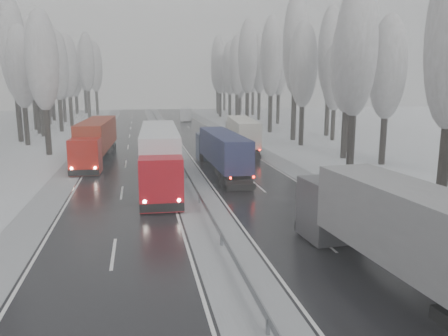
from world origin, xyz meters
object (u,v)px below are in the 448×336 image
object	(u,v)px
truck_blue_box	(221,149)
truck_red_red	(96,138)
truck_cream_box	(241,132)
box_truck_distant	(186,114)
truck_grey_tarp	(422,239)
truck_red_white	(160,153)

from	to	relation	value
truck_blue_box	truck_red_red	distance (m)	14.19
truck_cream_box	box_truck_distant	distance (m)	43.88
truck_grey_tarp	truck_red_red	distance (m)	35.87
truck_grey_tarp	truck_blue_box	bearing A→B (deg)	92.14
truck_blue_box	box_truck_distant	bearing A→B (deg)	86.05
truck_cream_box	truck_red_white	world-z (taller)	truck_red_white
truck_red_red	truck_cream_box	bearing A→B (deg)	17.38
box_truck_distant	truck_blue_box	bearing A→B (deg)	-85.42
truck_cream_box	truck_red_red	size ratio (longest dim) A/B	0.93
truck_red_white	truck_blue_box	bearing A→B (deg)	36.79
truck_grey_tarp	box_truck_distant	world-z (taller)	truck_grey_tarp
truck_blue_box	truck_red_white	world-z (taller)	truck_red_white
truck_cream_box	truck_red_red	bearing A→B (deg)	-159.46
truck_blue_box	box_truck_distant	distance (m)	56.39
truck_blue_box	box_truck_distant	size ratio (longest dim) A/B	1.90
truck_blue_box	truck_red_red	size ratio (longest dim) A/B	0.89
truck_cream_box	truck_red_white	size ratio (longest dim) A/B	0.87
truck_grey_tarp	box_truck_distant	distance (m)	80.93
truck_grey_tarp	box_truck_distant	bearing A→B (deg)	85.49
truck_cream_box	truck_red_white	bearing A→B (deg)	-116.53
truck_blue_box	truck_cream_box	size ratio (longest dim) A/B	0.95
box_truck_distant	truck_red_white	distance (m)	60.81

